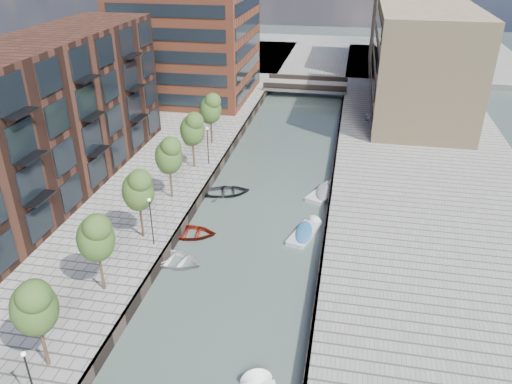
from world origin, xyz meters
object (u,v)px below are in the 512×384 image
(sloop_2, at_px, (189,235))
(motorboat_3, at_px, (306,232))
(tree_4, at_px, (169,154))
(tree_6, at_px, (210,108))
(bridge, at_px, (306,85))
(tree_3, at_px, (138,189))
(tree_2, at_px, (95,236))
(tree_5, at_px, (192,128))
(motorboat_4, at_px, (326,192))
(car, at_px, (374,118))
(tree_1, at_px, (34,305))
(sloop_4, at_px, (227,194))
(sloop_3, at_px, (173,263))

(sloop_2, relative_size, motorboat_3, 1.02)
(tree_4, bearing_deg, tree_6, 90.00)
(bridge, relative_size, tree_3, 2.18)
(tree_2, bearing_deg, bridge, 81.05)
(bridge, xyz_separation_m, tree_5, (-8.50, -33.00, 3.92))
(motorboat_4, height_order, car, car)
(tree_1, height_order, sloop_4, tree_1)
(sloop_2, xyz_separation_m, motorboat_4, (11.00, 10.09, 0.20))
(bridge, relative_size, sloop_3, 2.63)
(tree_6, xyz_separation_m, sloop_4, (4.41, -10.63, -5.31))
(tree_1, xyz_separation_m, tree_5, (0.00, 28.00, 0.00))
(tree_5, height_order, motorboat_3, tree_5)
(tree_4, distance_m, tree_5, 7.00)
(tree_2, bearing_deg, sloop_2, 71.50)
(tree_3, bearing_deg, sloop_4, 66.97)
(sloop_3, height_order, sloop_4, sloop_3)
(sloop_4, bearing_deg, tree_2, 147.33)
(bridge, relative_size, sloop_4, 2.77)
(tree_4, height_order, tree_6, same)
(tree_3, height_order, car, tree_3)
(bridge, relative_size, tree_4, 2.18)
(tree_5, bearing_deg, motorboat_4, -6.66)
(tree_6, distance_m, sloop_2, 19.72)
(sloop_3, distance_m, motorboat_4, 17.98)
(sloop_3, xyz_separation_m, motorboat_4, (11.00, 14.23, 0.20))
(motorboat_4, bearing_deg, sloop_3, -127.70)
(sloop_4, relative_size, car, 1.19)
(tree_2, bearing_deg, tree_4, 90.00)
(car, bearing_deg, motorboat_4, -119.74)
(tree_2, bearing_deg, motorboat_4, 53.93)
(tree_5, relative_size, sloop_3, 1.20)
(tree_2, height_order, sloop_4, tree_2)
(sloop_3, distance_m, sloop_4, 12.31)
(tree_1, xyz_separation_m, tree_4, (0.00, 21.00, 0.00))
(tree_4, relative_size, tree_5, 1.00)
(tree_2, distance_m, sloop_2, 11.12)
(tree_3, bearing_deg, tree_6, 90.00)
(tree_1, xyz_separation_m, sloop_4, (4.41, 24.37, -5.31))
(bridge, bearing_deg, tree_1, -97.93)
(sloop_3, relative_size, car, 1.25)
(tree_2, relative_size, motorboat_3, 1.26)
(tree_4, distance_m, car, 31.38)
(tree_1, distance_m, motorboat_3, 23.08)
(sloop_2, bearing_deg, motorboat_4, -52.34)
(tree_4, xyz_separation_m, car, (18.97, 24.73, -3.63))
(tree_1, bearing_deg, sloop_2, 79.21)
(tree_6, distance_m, sloop_4, 12.68)
(motorboat_3, bearing_deg, tree_6, 127.91)
(tree_6, height_order, sloop_4, tree_6)
(tree_2, bearing_deg, tree_1, -90.00)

